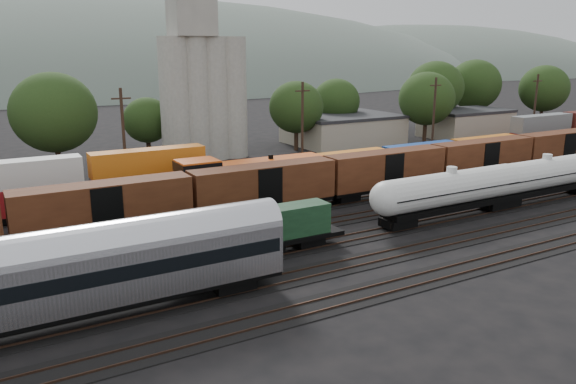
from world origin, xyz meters
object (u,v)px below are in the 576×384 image
green_locomotive (244,231)px  grain_silo (203,84)px  orange_locomotive (243,178)px  passenger_coach (76,270)px  tank_car_a (450,190)px

green_locomotive → grain_silo: bearing=72.6°
orange_locomotive → passenger_coach: bearing=-135.3°
tank_car_a → grain_silo: size_ratio=0.65×
green_locomotive → grain_silo: (12.85, 41.00, 8.88)m
green_locomotive → grain_silo: grain_silo is taller
tank_car_a → grain_silo: 42.84m
green_locomotive → passenger_coach: size_ratio=0.60×
passenger_coach → green_locomotive: bearing=20.6°
passenger_coach → orange_locomotive: (20.21, 20.00, -0.78)m
passenger_coach → orange_locomotive: bearing=44.7°
tank_car_a → grain_silo: (-9.23, 41.00, 8.33)m
passenger_coach → grain_silo: 53.46m
tank_car_a → grain_silo: grain_silo is taller
passenger_coach → orange_locomotive: size_ratio=1.30×
orange_locomotive → grain_silo: 27.97m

